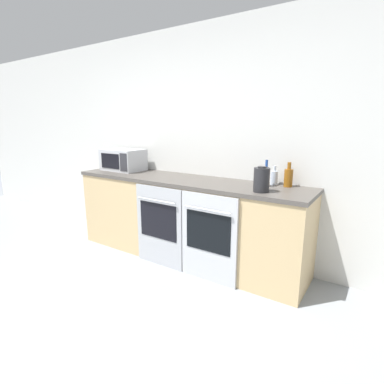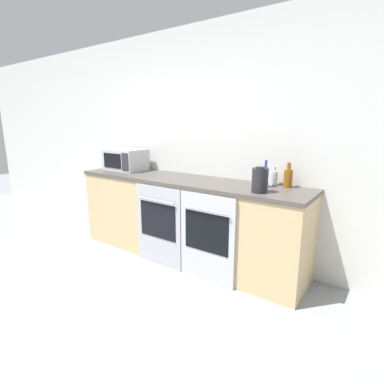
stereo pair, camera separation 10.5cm
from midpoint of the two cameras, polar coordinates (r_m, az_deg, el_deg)
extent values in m
plane|color=gray|center=(2.53, -33.81, -26.88)|extent=(16.00, 16.00, 0.00)
cube|color=silver|center=(3.56, 0.86, 9.19)|extent=(10.00, 0.06, 2.60)
cube|color=tan|center=(3.45, -2.23, -5.42)|extent=(2.75, 0.62, 0.89)
cube|color=#4C4742|center=(3.33, -2.30, 2.22)|extent=(2.78, 0.64, 0.04)
cube|color=#A8AAAF|center=(3.28, -7.18, -6.59)|extent=(0.61, 0.03, 0.89)
cube|color=black|center=(3.24, -7.42, -5.50)|extent=(0.49, 0.01, 0.39)
cylinder|color=#A8AAAF|center=(3.16, -7.81, -1.65)|extent=(0.50, 0.02, 0.02)
cube|color=#B7BABF|center=(2.94, 2.15, -8.89)|extent=(0.61, 0.03, 0.89)
cube|color=black|center=(2.90, 1.98, -7.70)|extent=(0.49, 0.01, 0.39)
cylinder|color=#B7BABF|center=(2.81, 1.78, -3.44)|extent=(0.50, 0.02, 0.02)
cube|color=#B7BABF|center=(4.02, -13.68, 5.98)|extent=(0.52, 0.36, 0.27)
cube|color=black|center=(3.94, -16.09, 5.69)|extent=(0.31, 0.01, 0.18)
cube|color=#2D2D33|center=(3.76, -13.73, 5.51)|extent=(0.12, 0.01, 0.22)
cylinder|color=#234793|center=(2.98, 12.92, 2.81)|extent=(0.06, 0.06, 0.19)
cylinder|color=#234793|center=(2.96, 13.05, 5.28)|extent=(0.03, 0.03, 0.07)
cylinder|color=silver|center=(3.09, 14.44, 2.62)|extent=(0.07, 0.07, 0.14)
cylinder|color=silver|center=(3.07, 14.54, 4.36)|extent=(0.03, 0.03, 0.05)
cylinder|color=#8C5114|center=(3.02, 16.94, 2.57)|extent=(0.08, 0.08, 0.17)
cylinder|color=#8C5114|center=(3.00, 17.09, 4.81)|extent=(0.03, 0.03, 0.07)
cylinder|color=#232326|center=(2.73, 12.03, 2.27)|extent=(0.14, 0.14, 0.22)
cylinder|color=#262628|center=(2.71, 12.14, 4.65)|extent=(0.08, 0.08, 0.01)
camera|label=1|loc=(0.05, -90.91, -0.21)|focal=28.00mm
camera|label=2|loc=(0.05, 89.09, 0.21)|focal=28.00mm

